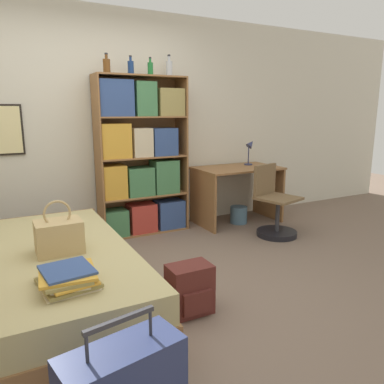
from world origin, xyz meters
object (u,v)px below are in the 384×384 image
(desk, at_px, (237,185))
(handbag, at_px, (59,236))
(desk_chair, at_px, (274,213))
(book_stack_on_bed, at_px, (67,277))
(bed, at_px, (51,282))
(backpack, at_px, (190,289))
(bottle_brown, at_px, (131,67))
(waste_bin, at_px, (239,215))
(bottle_clear, at_px, (150,68))
(bottle_green, at_px, (107,66))
(bottle_blue, at_px, (169,68))
(desk_lamp, at_px, (250,148))
(bookcase, at_px, (141,159))

(desk, bearing_deg, handbag, -150.41)
(desk_chair, bearing_deg, book_stack_on_bed, -153.55)
(book_stack_on_bed, bearing_deg, desk_chair, 26.45)
(bed, xyz_separation_m, backpack, (0.90, -0.47, -0.06))
(bottle_brown, xyz_separation_m, waste_bin, (1.35, -0.22, -1.82))
(handbag, distance_m, bottle_clear, 2.40)
(desk_chair, bearing_deg, bottle_clear, 146.88)
(bottle_green, bearing_deg, bottle_blue, 4.41)
(bottle_clear, relative_size, desk_lamp, 0.56)
(book_stack_on_bed, xyz_separation_m, desk, (2.49, 1.94, -0.04))
(desk, distance_m, waste_bin, 0.40)
(desk_chair, xyz_separation_m, waste_bin, (-0.10, 0.60, -0.16))
(bed, height_order, bottle_blue, bottle_blue)
(bottle_brown, distance_m, bottle_clear, 0.23)
(bottle_brown, xyz_separation_m, bottle_clear, (0.23, -0.02, -0.00))
(handbag, xyz_separation_m, bottle_brown, (1.08, 1.54, 1.32))
(bottle_green, relative_size, desk_lamp, 0.59)
(bed, relative_size, backpack, 5.53)
(handbag, height_order, book_stack_on_bed, handbag)
(bookcase, distance_m, waste_bin, 1.51)
(waste_bin, bearing_deg, book_stack_on_bed, -142.87)
(book_stack_on_bed, relative_size, waste_bin, 1.73)
(book_stack_on_bed, distance_m, bookcase, 2.46)
(bottle_green, height_order, bottle_blue, bottle_blue)
(desk_lamp, bearing_deg, desk_chair, -103.85)
(handbag, bearing_deg, backpack, -24.45)
(bottle_blue, xyz_separation_m, desk_lamp, (1.15, -0.08, -0.98))
(bookcase, bearing_deg, desk_chair, -31.41)
(handbag, height_order, bookcase, bookcase)
(bottle_green, xyz_separation_m, backpack, (0.02, -1.90, -1.75))
(bookcase, relative_size, backpack, 5.00)
(bottle_blue, height_order, backpack, bottle_blue)
(bottle_clear, height_order, backpack, bottle_clear)
(waste_bin, bearing_deg, desk, 80.65)
(desk, height_order, desk_lamp, desk_lamp)
(book_stack_on_bed, height_order, bookcase, bookcase)
(desk_chair, height_order, waste_bin, desk_chair)
(bottle_green, relative_size, bottle_brown, 1.03)
(bookcase, bearing_deg, bottle_green, -175.85)
(bottle_green, relative_size, waste_bin, 0.94)
(bottle_clear, distance_m, desk_chair, 2.21)
(bookcase, relative_size, bottle_green, 8.86)
(handbag, bearing_deg, bed, 127.32)
(handbag, height_order, desk_lamp, desk_lamp)
(bottle_green, height_order, waste_bin, bottle_green)
(bookcase, height_order, desk_lamp, bookcase)
(bottle_brown, relative_size, bottle_blue, 0.82)
(bottle_green, height_order, desk, bottle_green)
(bookcase, bearing_deg, waste_bin, -10.42)
(bottle_blue, bearing_deg, book_stack_on_bed, -127.02)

